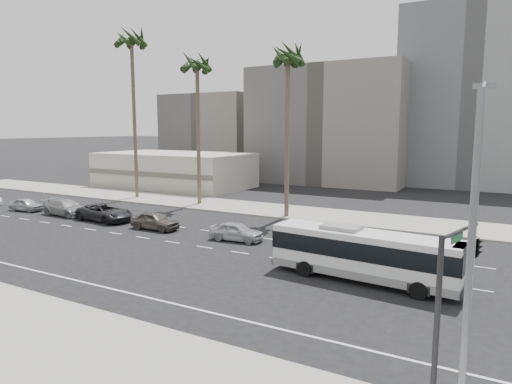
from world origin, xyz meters
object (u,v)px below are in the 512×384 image
Objects in this scene: streetlight_corner at (473,229)px; palm_mid at (197,69)px; car_c at (105,212)px; palm_far at (132,45)px; car_e at (26,205)px; traffic_signal at (471,248)px; car_a at (236,231)px; palm_near at (288,62)px; car_b at (155,221)px; car_d at (66,208)px; city_bus at (363,253)px.

palm_mid reaches higher than streetlight_corner.
palm_far is at bearing 36.45° from car_c.
traffic_signal reaches higher than car_e.
palm_mid reaches higher than car_a.
traffic_signal is at bearing -39.74° from palm_mid.
palm_near reaches higher than car_a.
traffic_signal reaches higher than car_b.
car_c reaches higher than car_d.
car_b is at bearing 169.52° from traffic_signal.
city_bus is at bearing -51.33° from palm_near.
car_e is (-17.77, 0.14, -0.09)m from car_b.
palm_mid reaches higher than palm_near.
palm_mid is at bearing 170.66° from palm_near.
traffic_signal is at bearing 90.85° from streetlight_corner.
palm_near is (25.36, 10.16, 14.06)m from car_e.
palm_near is at bearing 143.40° from traffic_signal.
palm_near reaches higher than city_bus.
car_e is 44.84m from traffic_signal.
car_c is 11.26m from car_e.
city_bus reaches higher than car_b.
car_d reaches higher than car_e.
car_b is 18.94m from palm_near.
city_bus is 2.54× the size of car_a.
streetlight_corner is at bearing -54.83° from palm_near.
traffic_signal reaches higher than car_c.
traffic_signal is (42.93, -12.35, 3.88)m from car_e.
car_b is at bearing -95.76° from car_e.
city_bus reaches higher than car_a.
palm_near is at bearing -73.49° from car_e.
city_bus is 40.80m from palm_far.
streetlight_corner reaches higher than car_e.
city_bus is 11.99m from car_a.
palm_near is at bearing -5.62° from palm_far.
car_a is 0.79× the size of car_d.
car_e is (-5.76, -0.37, -0.11)m from car_d.
car_a is 0.25× the size of palm_mid.
car_d is 1.38× the size of car_e.
palm_far is (-39.07, 24.63, 13.91)m from traffic_signal.
city_bus is 31.76m from palm_mid.
car_c is 1.08× the size of traffic_signal.
car_e is (-25.92, 0.06, -0.06)m from car_a.
car_c is 34.32m from traffic_signal.
car_b is 0.44× the size of streetlight_corner.
city_bus is 1.98× the size of traffic_signal.
car_e is at bearing -138.14° from palm_mid.
city_bus is 22.85m from palm_near.
palm_far reaches higher than traffic_signal.
car_c is at bearing -87.72° from car_d.
traffic_signal is (37.17, -12.73, 3.76)m from car_d.
city_bus is at bearing 117.71° from streetlight_corner.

